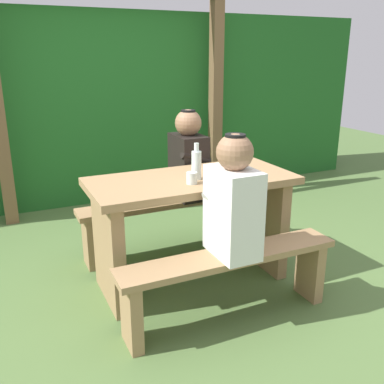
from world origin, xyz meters
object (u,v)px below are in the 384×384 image
Objects in this scene: person_white_shirt at (233,201)px; bottle_right at (227,164)px; bench_near at (230,273)px; bottle_left at (196,164)px; cell_phone at (241,175)px; picnic_table at (192,212)px; bench_far at (164,215)px; person_black_coat at (188,158)px; drinking_glass at (192,178)px.

person_white_shirt reaches higher than bottle_right.
bench_near is 0.74m from bottle_left.
cell_phone is at bearing 53.21° from bench_near.
bench_far is (0.00, 0.54, -0.21)m from picnic_table.
picnic_table is at bearing 97.87° from bottle_left.
picnic_table is 1.00× the size of bench_far.
picnic_table is at bearing 90.00° from bench_near.
person_white_shirt is 1.00× the size of person_black_coat.
person_black_coat is at bearing 127.35° from cell_phone.
bottle_left reaches higher than drinking_glass.
bottle_right is at bearing -89.48° from person_black_coat.
person_black_coat is 0.62m from bottle_right.
bottle_left is (0.01, -0.05, 0.36)m from picnic_table.
drinking_glass is at bearing -131.20° from bottle_left.
person_white_shirt reaches higher than picnic_table.
person_white_shirt is at bearing -114.99° from bottle_right.
picnic_table is 0.59m from person_white_shirt.
person_black_coat is at bearing 67.15° from drinking_glass.
person_black_coat is 0.63m from bottle_left.
picnic_table is at bearing 160.33° from bottle_right.
bench_near is 0.71m from cell_phone.
bench_far is (0.00, 1.07, 0.00)m from bench_near.
bench_near is 1.07m from bench_far.
person_white_shirt reaches higher than drinking_glass.
drinking_glass is at bearing -168.83° from bottle_right.
bottle_left is at bearing -89.28° from bench_far.
person_black_coat reaches higher than bottle_right.
picnic_table is 0.36m from bottle_left.
bottle_right reaches higher than bench_near.
person_black_coat is 2.94× the size of bottle_left.
person_black_coat is 5.14× the size of cell_phone.
bench_far is 1.16m from person_white_shirt.
person_white_shirt is 2.94× the size of bottle_left.
bottle_left is 0.22m from bottle_right.
picnic_table is 10.00× the size of cell_phone.
bottle_right is (0.22, -0.62, 0.55)m from bench_far.
bottle_right is at bearing -19.67° from picnic_table.
cell_phone is (0.31, 0.42, 0.01)m from person_white_shirt.
bottle_right is (0.22, -0.08, 0.34)m from picnic_table.
bench_far is at bearing 179.12° from person_black_coat.
picnic_table reaches higher than bench_far.
bench_near is at bearing -90.88° from bottle_left.
bench_far is 10.00× the size of cell_phone.
person_black_coat reaches higher than picnic_table.
bench_near is at bearing -163.30° from person_white_shirt.
person_white_shirt is at bearing -97.80° from cell_phone.
bottle_left is at bearing -161.79° from cell_phone.
picnic_table is at bearing -90.00° from bench_far.
person_black_coat reaches higher than cell_phone.
person_white_shirt and person_black_coat have the same top height.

